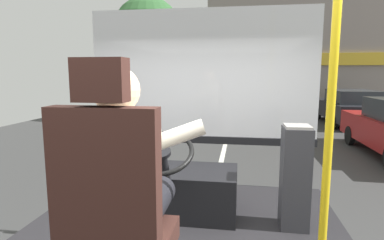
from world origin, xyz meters
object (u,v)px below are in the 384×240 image
at_px(driver_seat, 116,222).
at_px(steering_console, 175,189).
at_px(parked_car_black, 350,107).
at_px(fare_box, 295,177).
at_px(bus_driver, 124,174).
at_px(handrail_pole, 331,98).

bearing_deg(driver_seat, steering_console, 90.00).
bearing_deg(parked_car_black, fare_box, -109.76).
xyz_separation_m(driver_seat, steering_console, (0.00, 1.33, -0.34)).
bearing_deg(fare_box, bus_driver, -132.78).
distance_m(steering_console, fare_box, 1.04).
height_order(driver_seat, steering_console, driver_seat).
relative_size(bus_driver, parked_car_black, 0.20).
relative_size(steering_console, fare_box, 1.30).
height_order(handrail_pole, fare_box, handrail_pole).
bearing_deg(parked_car_black, driver_seat, -112.08).
bearing_deg(handrail_pole, parked_car_black, 71.56).
xyz_separation_m(bus_driver, steering_console, (0.00, 1.21, -0.53)).
distance_m(bus_driver, parked_car_black, 13.37).
bearing_deg(bus_driver, handrail_pole, 14.27).
height_order(driver_seat, fare_box, driver_seat).
height_order(fare_box, parked_car_black, fare_box).
relative_size(driver_seat, bus_driver, 1.58).
xyz_separation_m(bus_driver, fare_box, (1.01, 1.10, -0.33)).
relative_size(handrail_pole, fare_box, 2.66).
bearing_deg(steering_console, bus_driver, -90.00).
relative_size(handrail_pole, parked_car_black, 0.53).
relative_size(driver_seat, handrail_pole, 0.58).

